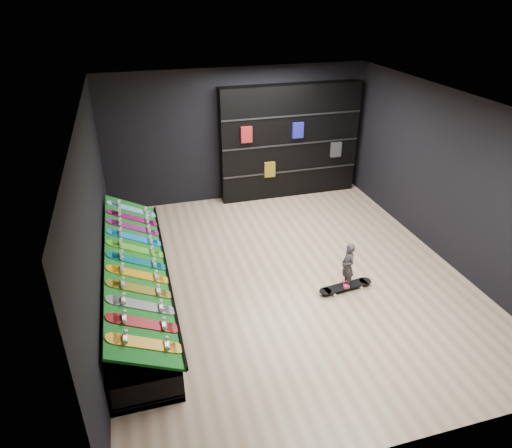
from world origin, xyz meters
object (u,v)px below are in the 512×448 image
object	(u,v)px
display_rack	(137,287)
back_shelving	(290,142)
floor_skateboard	(345,288)
child	(347,274)

from	to	relation	value
display_rack	back_shelving	world-z (taller)	back_shelving
display_rack	floor_skateboard	distance (m)	3.44
floor_skateboard	child	xyz separation A→B (m)	(-0.00, 0.00, 0.29)
back_shelving	floor_skateboard	bearing A→B (deg)	-95.47
display_rack	child	size ratio (longest dim) A/B	9.40
display_rack	back_shelving	bearing A→B (deg)	41.54
floor_skateboard	back_shelving	bearing A→B (deg)	78.06
child	back_shelving	bearing A→B (deg)	174.03
back_shelving	child	size ratio (longest dim) A/B	6.82
back_shelving	child	bearing A→B (deg)	-95.47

